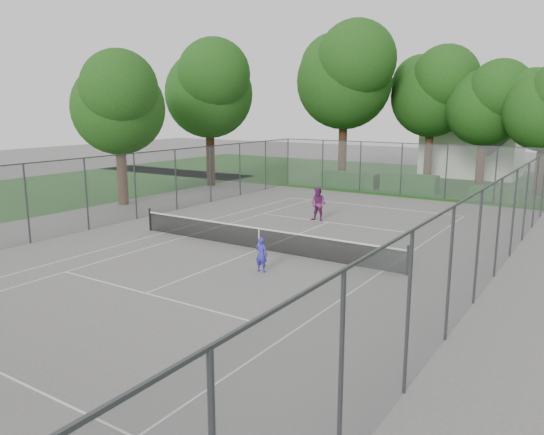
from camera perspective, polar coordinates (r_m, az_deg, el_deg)
The scene contains 16 objects.
ground at distance 22.29m, azimuth -1.41°, elevation -3.46°, with size 120.00×120.00×0.00m, color #63605E.
grass_far at distance 45.75m, azimuth 17.44°, elevation 3.89°, with size 60.00×20.00×0.00m, color #184313.
court_markings at distance 22.28m, azimuth -1.41°, elevation -3.45°, with size 11.03×23.83×0.01m.
tennis_net at distance 22.16m, azimuth -1.42°, elevation -2.19°, with size 12.87×0.10×1.10m.
perimeter_fence at distance 21.88m, azimuth -1.43°, elevation 1.12°, with size 18.08×34.08×3.52m.
tree_far_left at distance 43.09m, azimuth 7.89°, elevation 15.13°, with size 8.56×7.81×12.30m.
tree_far_midleft at distance 44.51m, azimuth 16.93°, elevation 13.05°, with size 7.32×6.68×10.52m.
tree_far_midright at distance 42.05m, azimuth 22.07°, elevation 11.55°, with size 6.39×5.83×9.18m.
tree_side_back at distance 40.40m, azimuth -6.78°, elevation 13.83°, with size 7.45×6.80×10.70m.
tree_side_front at distance 33.30m, azimuth -16.25°, elevation 12.01°, with size 6.34×5.79×9.11m.
hedge_left at distance 40.15m, azimuth 8.32°, elevation 4.05°, with size 4.33×1.30×1.08m, color #194D18.
hedge_mid at distance 38.57m, azimuth 14.55°, elevation 3.60°, with size 3.94×1.12×1.24m, color #194D18.
hedge_right at distance 36.55m, azimuth 22.84°, elevation 2.34°, with size 2.98×1.09×0.89m, color #194D18.
house at distance 49.11m, azimuth 20.88°, elevation 8.65°, with size 7.63×5.91×9.50m.
girl_player at distance 19.18m, azimuth -1.16°, elevation -3.99°, with size 0.47×0.31×1.29m, color #312CA8.
woman_player at distance 27.76m, azimuth 5.01°, elevation 1.44°, with size 0.87×0.68×1.79m, color #6F2562.
Camera 1 is at (12.22, -17.69, 5.86)m, focal length 35.00 mm.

